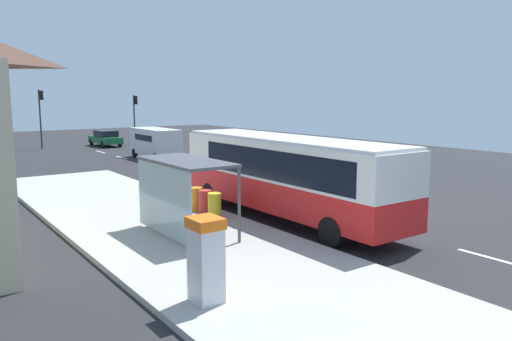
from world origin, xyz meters
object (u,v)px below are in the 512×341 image
at_px(ticket_machine, 206,259).
at_px(recycling_bin_orange, 197,199).
at_px(white_van, 156,141).
at_px(sedan_near, 105,138).
at_px(recycling_bin_yellow, 215,205).
at_px(bus, 286,173).
at_px(traffic_light_near_side, 135,112).
at_px(bus_shelter, 178,178).
at_px(recycling_bin_red, 205,202).
at_px(traffic_light_far_side, 41,110).

distance_m(ticket_machine, recycling_bin_orange, 9.10).
bearing_deg(white_van, sedan_near, 89.50).
distance_m(ticket_machine, recycling_bin_yellow, 7.89).
bearing_deg(recycling_bin_yellow, white_van, 71.76).
distance_m(bus, white_van, 21.01).
xyz_separation_m(bus, ticket_machine, (-6.69, -5.44, -0.67)).
distance_m(bus, traffic_light_near_side, 33.47).
xyz_separation_m(sedan_near, ticket_machine, (-10.71, -37.74, 0.38)).
xyz_separation_m(sedan_near, bus_shelter, (-8.71, -32.45, 1.31)).
relative_size(traffic_light_near_side, bus_shelter, 1.21).
distance_m(recycling_bin_red, bus_shelter, 3.35).
xyz_separation_m(ticket_machine, recycling_bin_yellow, (4.20, 6.66, -0.52)).
bearing_deg(sedan_near, bus_shelter, -105.03).
distance_m(white_van, sedan_near, 11.68).
distance_m(bus, recycling_bin_red, 3.36).
bearing_deg(ticket_machine, recycling_bin_yellow, 57.73).
height_order(white_van, traffic_light_near_side, traffic_light_near_side).
height_order(sedan_near, bus_shelter, bus_shelter).
xyz_separation_m(white_van, ticket_machine, (-10.60, -26.07, -0.17)).
relative_size(sedan_near, recycling_bin_yellow, 4.70).
bearing_deg(traffic_light_far_side, recycling_bin_yellow, -91.95).
bearing_deg(bus, traffic_light_near_side, 77.54).
relative_size(bus, recycling_bin_yellow, 11.60).
relative_size(bus, white_van, 2.12).
height_order(recycling_bin_yellow, traffic_light_far_side, traffic_light_far_side).
relative_size(ticket_machine, recycling_bin_red, 2.04).
distance_m(sedan_near, recycling_bin_yellow, 31.76).
height_order(recycling_bin_red, bus_shelter, bus_shelter).
distance_m(sedan_near, traffic_light_near_side, 4.04).
bearing_deg(white_van, bus, -100.73).
xyz_separation_m(bus, sedan_near, (4.01, 32.31, -1.05)).
distance_m(recycling_bin_yellow, recycling_bin_orange, 1.40).
bearing_deg(traffic_light_far_side, white_van, -67.52).
distance_m(traffic_light_near_side, bus_shelter, 34.92).
distance_m(bus, bus_shelter, 4.71).
xyz_separation_m(white_van, traffic_light_near_side, (3.30, 12.02, 1.90)).
relative_size(sedan_near, recycling_bin_red, 4.70).
relative_size(recycling_bin_yellow, recycling_bin_orange, 1.00).
bearing_deg(traffic_light_near_side, white_van, -105.36).
xyz_separation_m(bus, traffic_light_near_side, (7.21, 32.65, 1.40)).
bearing_deg(recycling_bin_orange, white_van, 70.44).
bearing_deg(white_van, recycling_bin_red, -108.88).
xyz_separation_m(recycling_bin_orange, traffic_light_near_side, (9.70, 30.03, 2.58)).
xyz_separation_m(recycling_bin_orange, traffic_light_far_side, (1.10, 30.83, 2.87)).
relative_size(recycling_bin_orange, bus_shelter, 0.24).
bearing_deg(recycling_bin_orange, ticket_machine, -117.55).
xyz_separation_m(ticket_machine, bus_shelter, (1.99, 5.29, 0.93)).
relative_size(white_van, recycling_bin_orange, 5.48).
relative_size(recycling_bin_red, traffic_light_near_side, 0.20).
xyz_separation_m(ticket_machine, recycling_bin_red, (4.20, 7.36, -0.52)).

